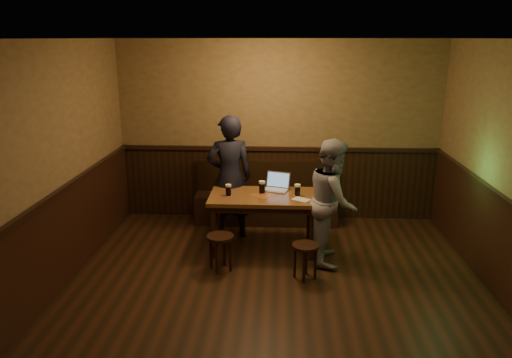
{
  "coord_description": "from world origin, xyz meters",
  "views": [
    {
      "loc": [
        0.05,
        -4.7,
        2.81
      ],
      "look_at": [
        -0.28,
        1.57,
        1.03
      ],
      "focal_mm": 35.0,
      "sensor_mm": 36.0,
      "label": 1
    }
  ],
  "objects": [
    {
      "name": "room",
      "position": [
        0.0,
        0.22,
        1.2
      ],
      "size": [
        5.04,
        6.04,
        2.84
      ],
      "color": "black",
      "rests_on": "ground"
    },
    {
      "name": "bench",
      "position": [
        -0.18,
        2.75,
        0.31
      ],
      "size": [
        2.2,
        0.5,
        0.95
      ],
      "color": "black",
      "rests_on": "ground"
    },
    {
      "name": "stool_left",
      "position": [
        -0.69,
        0.99,
        0.37
      ],
      "size": [
        0.41,
        0.41,
        0.46
      ],
      "rotation": [
        0.0,
        0.0,
        -0.25
      ],
      "color": "black",
      "rests_on": "ground"
    },
    {
      "name": "menu",
      "position": [
        0.31,
        1.5,
        0.78
      ],
      "size": [
        0.27,
        0.25,
        0.0
      ],
      "primitive_type": "cube",
      "rotation": [
        0.0,
        0.0,
        -0.58
      ],
      "color": "silver",
      "rests_on": "pub_table"
    },
    {
      "name": "pint_left",
      "position": [
        -0.65,
        1.62,
        0.85
      ],
      "size": [
        0.1,
        0.1,
        0.16
      ],
      "color": "maroon",
      "rests_on": "pub_table"
    },
    {
      "name": "stool_right",
      "position": [
        0.35,
        0.81,
        0.35
      ],
      "size": [
        0.37,
        0.37,
        0.44
      ],
      "rotation": [
        0.0,
        0.0,
        -0.15
      ],
      "color": "black",
      "rests_on": "ground"
    },
    {
      "name": "pub_table",
      "position": [
        -0.18,
        1.67,
        0.67
      ],
      "size": [
        1.45,
        0.83,
        0.78
      ],
      "rotation": [
        0.0,
        0.0,
        -0.0
      ],
      "color": "brown",
      "rests_on": "ground"
    },
    {
      "name": "person_suit",
      "position": [
        -0.69,
        2.1,
        0.89
      ],
      "size": [
        0.73,
        0.55,
        1.79
      ],
      "primitive_type": "imported",
      "rotation": [
        0.0,
        0.0,
        3.35
      ],
      "color": "black",
      "rests_on": "ground"
    },
    {
      "name": "pint_right",
      "position": [
        0.27,
        1.66,
        0.85
      ],
      "size": [
        0.1,
        0.1,
        0.16
      ],
      "color": "maroon",
      "rests_on": "pub_table"
    },
    {
      "name": "person_grey",
      "position": [
        0.71,
        1.37,
        0.8
      ],
      "size": [
        0.66,
        0.82,
        1.61
      ],
      "primitive_type": "imported",
      "rotation": [
        0.0,
        0.0,
        1.5
      ],
      "color": "gray",
      "rests_on": "ground"
    },
    {
      "name": "laptop",
      "position": [
        -0.01,
        1.92,
        0.84
      ],
      "size": [
        0.4,
        0.36,
        0.24
      ],
      "rotation": [
        0.0,
        0.0,
        -0.32
      ],
      "color": "silver",
      "rests_on": "pub_table"
    },
    {
      "name": "pint_mid",
      "position": [
        -0.21,
        1.74,
        0.86
      ],
      "size": [
        0.11,
        0.11,
        0.18
      ],
      "color": "maroon",
      "rests_on": "pub_table"
    }
  ]
}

